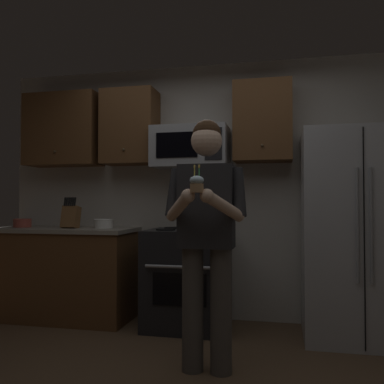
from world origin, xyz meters
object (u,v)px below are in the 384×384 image
microwave (191,147)px  person (206,228)px  bowl_large_white (104,223)px  cupcake (197,184)px  oven_range (188,278)px  knife_block (71,217)px  refrigerator (356,235)px  bowl_small_colored (22,223)px

microwave → person: size_ratio=0.42×
bowl_large_white → cupcake: cupcake is taller
oven_range → knife_block: bearing=-178.6°
microwave → refrigerator: microwave is taller
microwave → knife_block: bearing=-172.9°
person → cupcake: person is taller
cupcake → bowl_large_white: bearing=132.1°
bowl_small_colored → person: (2.15, -1.01, 0.03)m
person → bowl_large_white: bearing=139.8°
microwave → knife_block: microwave is taller
bowl_large_white → oven_range: bearing=-4.4°
microwave → refrigerator: (1.50, -0.16, -0.82)m
person → knife_block: bearing=148.4°
knife_block → bowl_small_colored: size_ratio=1.71×
refrigerator → microwave: bearing=174.0°
person → cupcake: size_ratio=10.13×
oven_range → person: person is taller
knife_block → refrigerator: bearing=-0.2°
oven_range → refrigerator: size_ratio=0.52×
microwave → bowl_large_white: (-0.89, -0.05, -0.75)m
oven_range → bowl_large_white: bowl_large_white is taller
bowl_large_white → person: person is taller
bowl_large_white → cupcake: (1.25, -1.39, 0.32)m
oven_range → person: 1.18m
oven_range → knife_block: (-1.20, -0.03, 0.58)m
refrigerator → bowl_small_colored: size_ratio=9.61×
knife_block → cupcake: 2.04m
knife_block → bowl_small_colored: (-0.58, 0.05, -0.07)m
refrigerator → cupcake: bearing=-131.7°
refrigerator → knife_block: (-2.70, 0.01, 0.14)m
knife_block → person: person is taller
microwave → knife_block: (-1.20, -0.15, -0.68)m
refrigerator → person: (-1.14, -0.95, 0.10)m
knife_block → person: (1.56, -0.96, -0.04)m
microwave → knife_block: 1.39m
bowl_large_white → refrigerator: bearing=-2.6°
refrigerator → bowl_small_colored: refrigerator is taller
microwave → bowl_small_colored: (-1.79, -0.10, -0.75)m
bowl_small_colored → bowl_large_white: bearing=3.0°
refrigerator → bowl_small_colored: bearing=178.9°
bowl_large_white → cupcake: size_ratio=1.12×
refrigerator → person: bearing=-140.1°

